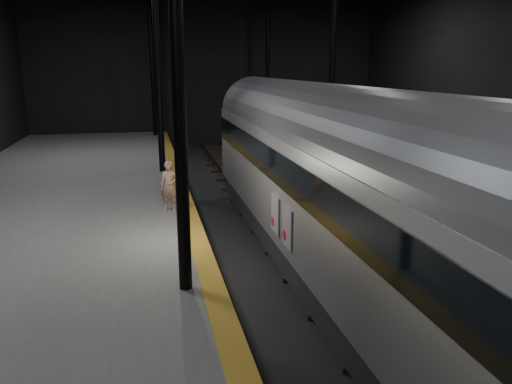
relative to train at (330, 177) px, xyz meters
name	(u,v)px	position (x,y,z in m)	size (l,w,h in m)	color
ground	(303,251)	(0.00, 2.03, -2.73)	(44.00, 44.00, 0.00)	black
platform_left	(35,255)	(-7.50, 2.03, -2.23)	(9.00, 43.80, 1.00)	#52524F
tactile_strip	(194,226)	(-3.25, 2.03, -1.72)	(0.50, 43.80, 0.01)	#8A5F19
track	(303,249)	(0.00, 2.03, -2.66)	(2.40, 43.00, 0.24)	#3F3328
train	(330,177)	(0.00, 0.00, 0.00)	(2.74, 18.28, 4.89)	#ADB0B5
woman	(169,186)	(-3.80, 3.85, -0.94)	(0.57, 0.38, 1.57)	#9E7761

